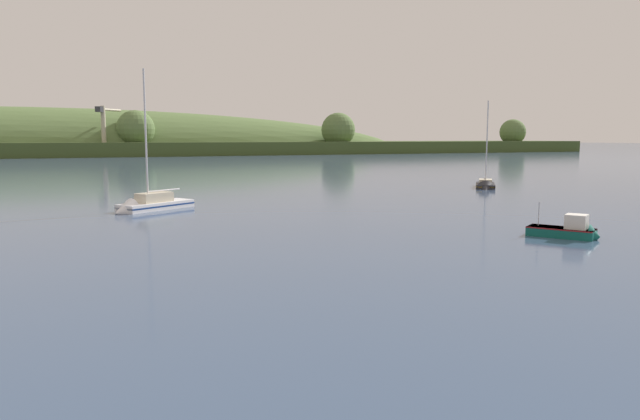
% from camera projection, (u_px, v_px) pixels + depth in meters
% --- Properties ---
extents(far_shoreline_hill, '(448.90, 92.32, 39.64)m').
position_uv_depth(far_shoreline_hill, '(32.00, 155.00, 242.50)').
color(far_shoreline_hill, '#3C4E24').
rests_on(far_shoreline_hill, ground).
extents(dockside_crane, '(10.77, 10.69, 19.48)m').
position_uv_depth(dockside_crane, '(104.00, 132.00, 228.76)').
color(dockside_crane, '#4C4C51').
rests_on(dockside_crane, ground).
extents(sailboat_near_mooring, '(7.40, 7.96, 14.09)m').
position_uv_depth(sailboat_near_mooring, '(485.00, 187.00, 87.84)').
color(sailboat_near_mooring, '#232328').
rests_on(sailboat_near_mooring, ground).
extents(sailboat_midwater_white, '(9.35, 6.88, 15.51)m').
position_uv_depth(sailboat_midwater_white, '(148.00, 207.00, 60.91)').
color(sailboat_midwater_white, white).
rests_on(sailboat_midwater_white, ground).
extents(fishing_boat_moored, '(4.12, 5.37, 3.18)m').
position_uv_depth(fishing_boat_moored, '(569.00, 232.00, 44.43)').
color(fishing_boat_moored, '#0F564C').
rests_on(fishing_boat_moored, ground).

